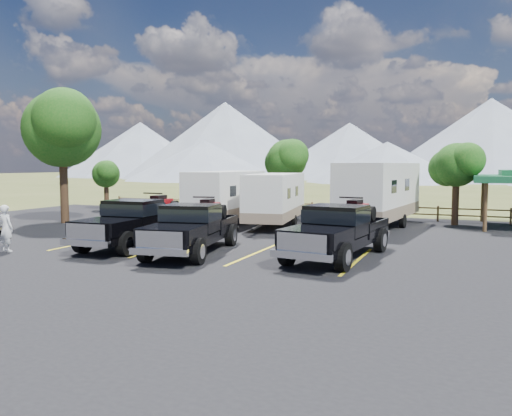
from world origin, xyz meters
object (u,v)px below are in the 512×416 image
at_px(rig_left, 137,221).
at_px(rig_center, 193,227).
at_px(tree_big_nw, 62,129).
at_px(rig_right, 339,229).
at_px(person_a, 6,228).
at_px(trailer_center, 275,199).
at_px(trailer_left, 226,197).
at_px(trailer_right, 379,194).

xyz_separation_m(rig_left, rig_center, (3.09, -0.55, -0.03)).
xyz_separation_m(tree_big_nw, rig_left, (9.15, -5.33, -4.49)).
bearing_deg(tree_big_nw, rig_right, -14.74).
bearing_deg(rig_right, person_a, -155.85).
height_order(rig_left, trailer_center, trailer_center).
distance_m(trailer_center, person_a, 13.83).
height_order(rig_right, trailer_left, trailer_left).
distance_m(rig_right, trailer_right, 9.82).
height_order(tree_big_nw, rig_center, tree_big_nw).
distance_m(rig_center, person_a, 7.54).
bearing_deg(trailer_left, person_a, -112.80).
height_order(rig_left, person_a, rig_left).
distance_m(rig_right, trailer_center, 9.77).
xyz_separation_m(tree_big_nw, trailer_left, (9.30, 3.02, -3.94)).
height_order(trailer_center, trailer_right, trailer_right).
xyz_separation_m(rig_left, person_a, (-3.96, -3.22, -0.13)).
bearing_deg(tree_big_nw, trailer_right, 16.15).
relative_size(rig_left, trailer_left, 0.76).
bearing_deg(trailer_left, rig_center, -74.97).
bearing_deg(rig_left, tree_big_nw, 146.84).
bearing_deg(trailer_left, rig_right, -45.51).
distance_m(rig_center, trailer_right, 12.29).
xyz_separation_m(rig_center, trailer_left, (-2.94, 8.90, 0.58)).
relative_size(rig_left, trailer_right, 0.66).
bearing_deg(trailer_center, tree_big_nw, -173.15).
height_order(rig_left, rig_center, rig_left).
bearing_deg(trailer_center, person_a, -129.03).
bearing_deg(trailer_center, trailer_left, 177.86).
relative_size(tree_big_nw, trailer_right, 0.76).
bearing_deg(trailer_right, rig_left, -122.68).
relative_size(rig_right, person_a, 3.64).
relative_size(tree_big_nw, rig_left, 1.16).
height_order(trailer_left, trailer_center, trailer_left).
height_order(tree_big_nw, trailer_right, tree_big_nw).
xyz_separation_m(rig_center, person_a, (-7.05, -2.67, -0.10)).
height_order(tree_big_nw, rig_right, tree_big_nw).
bearing_deg(tree_big_nw, trailer_left, 18.01).
relative_size(rig_left, person_a, 3.59).
bearing_deg(rig_center, trailer_center, 80.47).
xyz_separation_m(tree_big_nw, rig_center, (12.24, -5.88, -4.52)).
height_order(trailer_right, person_a, trailer_right).
height_order(rig_center, person_a, rig_center).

